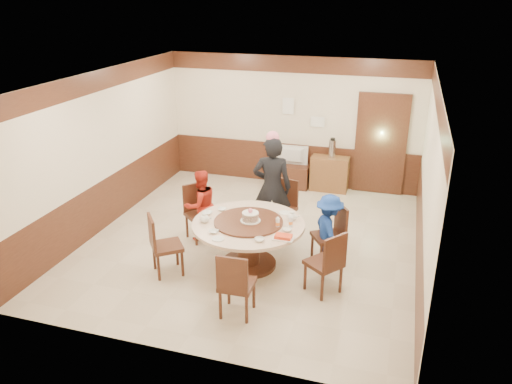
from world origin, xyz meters
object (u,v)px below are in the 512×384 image
(birthday_cake, at_px, (250,217))
(person_blue, at_px, (329,231))
(banquet_table, at_px, (249,235))
(tv_stand, at_px, (290,175))
(side_cabinet, at_px, (330,174))
(person_red, at_px, (201,205))
(thermos, at_px, (332,149))
(television, at_px, (291,156))
(person_standing, at_px, (272,188))
(shrimp_platter, at_px, (283,237))

(birthday_cake, bearing_deg, person_blue, 18.73)
(banquet_table, distance_m, person_blue, 1.25)
(person_blue, xyz_separation_m, tv_stand, (-1.35, 3.15, -0.34))
(birthday_cake, distance_m, side_cabinet, 3.66)
(person_blue, bearing_deg, person_red, 52.38)
(person_blue, relative_size, thermos, 3.11)
(person_red, distance_m, tv_stand, 3.05)
(person_red, relative_size, television, 1.71)
(person_standing, distance_m, television, 2.45)
(person_standing, xyz_separation_m, person_blue, (1.11, -0.71, -0.32))
(banquet_table, distance_m, side_cabinet, 3.65)
(person_red, xyz_separation_m, thermos, (1.80, 2.92, 0.31))
(person_blue, bearing_deg, side_cabinet, -22.34)
(side_cabinet, bearing_deg, person_red, -121.26)
(tv_stand, distance_m, television, 0.46)
(shrimp_platter, bearing_deg, tv_stand, 101.70)
(person_standing, relative_size, birthday_cake, 5.82)
(banquet_table, distance_m, shrimp_platter, 0.78)
(person_standing, height_order, shrimp_platter, person_standing)
(birthday_cake, xyz_separation_m, side_cabinet, (0.67, 3.57, -0.48))
(birthday_cake, relative_size, shrimp_platter, 1.04)
(person_blue, height_order, thermos, person_blue)
(side_cabinet, bearing_deg, person_blue, -81.33)
(thermos, bearing_deg, tv_stand, -178.07)
(banquet_table, distance_m, person_standing, 1.18)
(person_red, distance_m, television, 3.03)
(birthday_cake, relative_size, side_cabinet, 0.39)
(tv_stand, relative_size, side_cabinet, 1.06)
(person_blue, height_order, television, person_blue)
(tv_stand, height_order, thermos, thermos)
(side_cabinet, bearing_deg, banquet_table, -101.06)
(person_red, distance_m, birthday_cake, 1.30)
(side_cabinet, height_order, thermos, thermos)
(birthday_cake, distance_m, tv_stand, 3.60)
(person_standing, bearing_deg, person_red, 10.55)
(tv_stand, distance_m, thermos, 1.13)
(banquet_table, relative_size, person_red, 1.38)
(television, bearing_deg, tv_stand, 180.00)
(tv_stand, xyz_separation_m, thermos, (0.89, 0.03, 0.69))
(person_standing, height_order, thermos, person_standing)
(birthday_cake, relative_size, television, 0.43)
(person_standing, bearing_deg, tv_stand, -95.43)
(thermos, bearing_deg, person_standing, -104.84)
(thermos, bearing_deg, banquet_table, -101.46)
(person_blue, bearing_deg, banquet_table, 77.56)
(tv_stand, xyz_separation_m, side_cabinet, (0.87, 0.03, 0.12))
(person_red, relative_size, shrimp_platter, 4.19)
(tv_stand, bearing_deg, person_blue, -66.78)
(shrimp_platter, xyz_separation_m, television, (-0.81, 3.92, -0.07))
(shrimp_platter, bearing_deg, thermos, 88.84)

